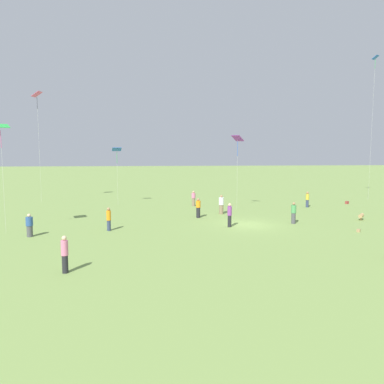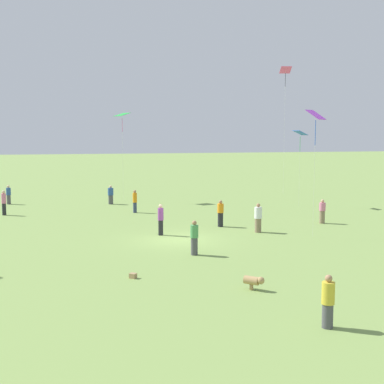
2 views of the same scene
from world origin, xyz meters
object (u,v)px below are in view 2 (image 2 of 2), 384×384
(person_6, at_px, (328,302))
(picnic_bag_1, at_px, (133,276))
(person_8, at_px, (322,212))
(kite_4, at_px, (122,116))
(person_9, at_px, (111,195))
(person_5, at_px, (194,238))
(person_7, at_px, (9,195))
(person_4, at_px, (220,214))
(dog_0, at_px, (254,281))
(kite_2, at_px, (285,74))
(person_2, at_px, (258,218))
(person_3, at_px, (4,203))
(person_10, at_px, (135,201))
(person_0, at_px, (161,220))
(kite_1, at_px, (316,118))
(kite_6, at_px, (300,135))

(person_6, distance_m, picnic_bag_1, 9.15)
(person_8, relative_size, kite_4, 0.21)
(person_9, bearing_deg, person_5, -76.99)
(person_7, distance_m, picnic_bag_1, 27.10)
(person_4, height_order, dog_0, person_4)
(kite_2, bearing_deg, person_2, 117.47)
(person_5, bearing_deg, kite_4, -42.16)
(person_3, xyz_separation_m, dog_0, (-22.34, -12.30, -0.57))
(person_10, bearing_deg, kite_2, -57.99)
(person_5, relative_size, picnic_bag_1, 4.87)
(person_0, distance_m, person_4, 4.81)
(person_2, height_order, kite_2, kite_2)
(person_5, height_order, person_7, person_5)
(person_0, relative_size, picnic_bag_1, 5.19)
(person_8, distance_m, picnic_bag_1, 18.08)
(person_2, relative_size, person_10, 1.03)
(person_5, bearing_deg, kite_1, -115.38)
(person_10, bearing_deg, person_4, -145.40)
(person_0, bearing_deg, person_2, -12.75)
(kite_2, bearing_deg, kite_4, 61.82)
(person_6, bearing_deg, dog_0, 165.21)
(person_7, bearing_deg, person_6, -128.31)
(person_7, height_order, person_8, person_8)
(person_4, relative_size, kite_6, 0.28)
(person_2, xyz_separation_m, person_7, (16.94, 16.95, -0.07))
(person_0, relative_size, kite_2, 0.15)
(person_4, xyz_separation_m, kite_2, (17.22, -11.38, 11.15))
(person_7, relative_size, dog_0, 2.14)
(kite_2, xyz_separation_m, dog_0, (-31.34, 13.84, -11.64))
(person_5, height_order, picnic_bag_1, person_5)
(person_8, bearing_deg, dog_0, 64.55)
(person_9, xyz_separation_m, person_10, (-5.31, -1.54, 0.11))
(person_0, relative_size, person_8, 1.14)
(person_3, relative_size, person_5, 1.05)
(kite_2, height_order, kite_6, kite_2)
(person_6, height_order, kite_6, kite_6)
(person_5, bearing_deg, person_2, -91.96)
(person_3, bearing_deg, dog_0, 141.02)
(person_3, relative_size, kite_1, 0.25)
(dog_0, distance_m, picnic_bag_1, 5.36)
(person_2, distance_m, kite_4, 19.76)
(person_7, relative_size, kite_4, 0.21)
(person_4, bearing_deg, person_8, -174.08)
(person_8, relative_size, person_9, 1.02)
(kite_1, relative_size, kite_4, 0.95)
(kite_2, bearing_deg, dog_0, 119.65)
(person_0, height_order, person_3, person_0)
(person_9, distance_m, person_10, 5.53)
(person_2, xyz_separation_m, person_4, (2.42, 1.80, -0.02))
(person_3, relative_size, person_4, 1.06)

